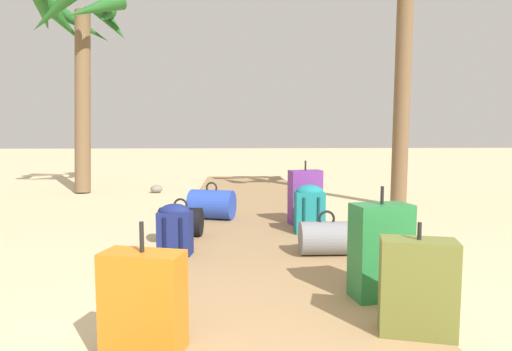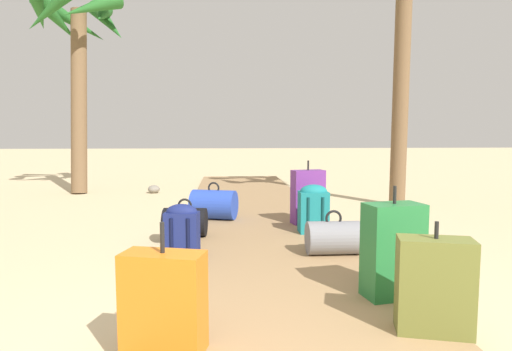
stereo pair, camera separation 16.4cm
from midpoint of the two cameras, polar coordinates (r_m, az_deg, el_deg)
name	(u,v)px [view 2 (the right image)]	position (r m, az deg, el deg)	size (l,w,h in m)	color
ground_plane	(256,228)	(5.84, -0.79, -6.86)	(60.00, 60.00, 0.00)	#D1BA8C
boardwalk	(252,211)	(6.83, -1.28, -4.69)	(1.97, 10.20, 0.08)	#9E7A51
suitcase_olive	(434,286)	(2.81, 20.71, -13.35)	(0.47, 0.31, 0.67)	olive
suitcase_green	(393,250)	(3.29, 16.11, -9.40)	(0.44, 0.31, 0.81)	#237538
suitcase_orange	(164,302)	(2.51, -13.89, -15.79)	(0.48, 0.31, 0.71)	orange
suitcase_purple	(308,197)	(5.70, 5.98, -2.79)	(0.45, 0.29, 0.82)	#6B2D84
backpack_teal	(313,207)	(5.20, 6.63, -4.16)	(0.34, 0.26, 0.57)	#197A7F
backpack_navy	(182,228)	(4.30, -10.75, -6.81)	(0.34, 0.24, 0.50)	navy
duffel_bag_black	(185,222)	(5.09, -10.18, -6.00)	(0.51, 0.37, 0.44)	black
duffel_bag_blue	(214,204)	(6.02, -6.31, -3.79)	(0.68, 0.55, 0.51)	#2847B7
duffel_bag_grey	(333,238)	(4.34, 9.00, -8.02)	(0.51, 0.33, 0.44)	slate
palm_tree_far_left	(76,37)	(10.16, -22.94, 16.40)	(2.12, 2.14, 4.21)	brown
rock_right_near	(397,224)	(6.02, 17.22, -6.13)	(0.22, 0.22, 0.12)	slate
rock_left_far	(154,189)	(9.42, -13.70, -1.74)	(0.25, 0.26, 0.17)	gray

